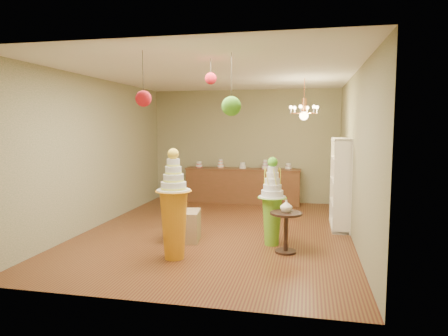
% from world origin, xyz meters
% --- Properties ---
extents(floor, '(6.50, 6.50, 0.00)m').
position_xyz_m(floor, '(0.00, 0.00, 0.00)').
color(floor, '#562E17').
rests_on(floor, ground).
extents(ceiling, '(6.50, 6.50, 0.00)m').
position_xyz_m(ceiling, '(0.00, 0.00, 3.00)').
color(ceiling, silver).
rests_on(ceiling, ground).
extents(wall_back, '(5.00, 0.04, 3.00)m').
position_xyz_m(wall_back, '(0.00, 3.25, 1.50)').
color(wall_back, gray).
rests_on(wall_back, ground).
extents(wall_front, '(5.00, 0.04, 3.00)m').
position_xyz_m(wall_front, '(0.00, -3.25, 1.50)').
color(wall_front, gray).
rests_on(wall_front, ground).
extents(wall_left, '(0.04, 6.50, 3.00)m').
position_xyz_m(wall_left, '(-2.50, 0.00, 1.50)').
color(wall_left, gray).
rests_on(wall_left, ground).
extents(wall_right, '(0.04, 6.50, 3.00)m').
position_xyz_m(wall_right, '(2.50, 0.00, 1.50)').
color(wall_right, gray).
rests_on(wall_right, ground).
extents(pedestal_green, '(0.56, 0.56, 1.52)m').
position_xyz_m(pedestal_green, '(1.11, -0.69, 0.63)').
color(pedestal_green, '#68AA25').
rests_on(pedestal_green, floor).
extents(pedestal_orange, '(0.66, 0.66, 1.70)m').
position_xyz_m(pedestal_orange, '(-0.30, -1.71, 0.68)').
color(pedestal_orange, orange).
rests_on(pedestal_orange, floor).
extents(burlap_riser, '(0.67, 0.67, 0.54)m').
position_xyz_m(burlap_riser, '(-0.48, -0.75, 0.27)').
color(burlap_riser, '#8D724D').
rests_on(burlap_riser, floor).
extents(sideboard, '(3.04, 0.54, 1.16)m').
position_xyz_m(sideboard, '(0.00, 2.97, 0.48)').
color(sideboard, brown).
rests_on(sideboard, floor).
extents(shelving_unit, '(0.33, 1.20, 1.80)m').
position_xyz_m(shelving_unit, '(2.34, 0.80, 0.90)').
color(shelving_unit, white).
rests_on(shelving_unit, floor).
extents(round_table, '(0.52, 0.52, 0.66)m').
position_xyz_m(round_table, '(1.37, -1.07, 0.43)').
color(round_table, black).
rests_on(round_table, floor).
extents(vase, '(0.20, 0.20, 0.20)m').
position_xyz_m(vase, '(1.37, -1.07, 0.76)').
color(vase, white).
rests_on(vase, round_table).
extents(pom_red_left, '(0.21, 0.21, 0.71)m').
position_xyz_m(pom_red_left, '(-0.40, -2.55, 2.39)').
color(pom_red_left, '#3C382B').
rests_on(pom_red_left, ceiling).
extents(pom_green_mid, '(0.26, 0.26, 0.83)m').
position_xyz_m(pom_green_mid, '(0.67, -2.15, 2.30)').
color(pom_green_mid, '#3C382B').
rests_on(pom_green_mid, ceiling).
extents(pom_red_right, '(0.17, 0.17, 0.37)m').
position_xyz_m(pom_red_right, '(0.30, -1.78, 2.72)').
color(pom_red_right, '#3C382B').
rests_on(pom_red_right, ceiling).
extents(chandelier, '(0.77, 0.77, 0.85)m').
position_xyz_m(chandelier, '(1.59, 0.93, 2.30)').
color(chandelier, '#E99152').
rests_on(chandelier, ceiling).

